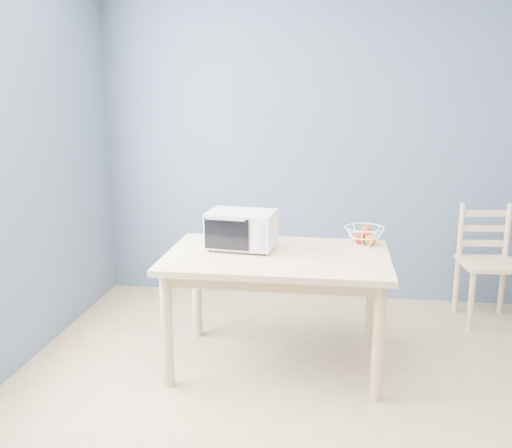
# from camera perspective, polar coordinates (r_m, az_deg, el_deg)

# --- Properties ---
(room) EXTENTS (4.01, 4.51, 2.61)m
(room) POSITION_cam_1_polar(r_m,az_deg,el_deg) (2.57, 8.25, 2.95)
(room) COLOR tan
(room) RESTS_ON ground
(dining_table) EXTENTS (1.40, 0.90, 0.75)m
(dining_table) POSITION_cam_1_polar(r_m,az_deg,el_deg) (3.62, 2.12, -4.55)
(dining_table) COLOR #DEB985
(dining_table) RESTS_ON ground
(toaster_oven) EXTENTS (0.46, 0.35, 0.25)m
(toaster_oven) POSITION_cam_1_polar(r_m,az_deg,el_deg) (3.68, -1.70, -0.50)
(toaster_oven) COLOR white
(toaster_oven) RESTS_ON dining_table
(fruit_basket) EXTENTS (0.31, 0.31, 0.13)m
(fruit_basket) POSITION_cam_1_polar(r_m,az_deg,el_deg) (3.86, 10.80, -1.08)
(fruit_basket) COLOR white
(fruit_basket) RESTS_ON dining_table
(dining_chair) EXTENTS (0.46, 0.46, 0.90)m
(dining_chair) POSITION_cam_1_polar(r_m,az_deg,el_deg) (4.75, 22.16, -3.81)
(dining_chair) COLOR #DEB985
(dining_chair) RESTS_ON ground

